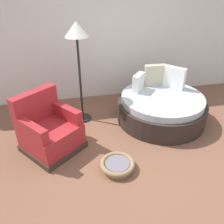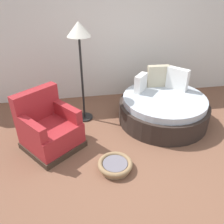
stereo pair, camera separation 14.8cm
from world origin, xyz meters
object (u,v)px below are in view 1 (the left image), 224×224
round_daybed (161,107)px  red_armchair (49,131)px  floor_lamp (77,40)px  pet_basket (117,165)px

round_daybed → red_armchair: bearing=-168.1°
floor_lamp → round_daybed: bearing=-12.6°
round_daybed → pet_basket: round_daybed is taller
red_armchair → pet_basket: (0.95, -0.72, -0.26)m
floor_lamp → pet_basket: bearing=-77.2°
round_daybed → pet_basket: 1.64m
pet_basket → floor_lamp: (-0.34, 1.49, 1.46)m
red_armchair → floor_lamp: (0.61, 0.77, 1.20)m
red_armchair → floor_lamp: 1.55m
pet_basket → red_armchair: bearing=142.9°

